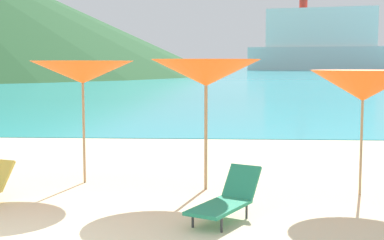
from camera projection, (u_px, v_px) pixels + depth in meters
The scene contains 7 objects.
ground_plane at pixel (131, 145), 16.42m from camera, with size 50.00×100.00×0.30m, color beige.
ocean_water at pixel (217, 68), 235.29m from camera, with size 650.00×440.00×0.02m, color #2DADBC.
umbrella_3 at pixel (83, 72), 10.41m from camera, with size 2.07×2.07×2.32m.
umbrella_4 at pixel (206, 73), 9.86m from camera, with size 2.11×2.11×2.35m.
umbrella_5 at pixel (363, 86), 9.43m from camera, with size 1.85×1.85×2.16m.
lounge_chair_2 at pixel (227, 199), 8.08m from camera, with size 1.15×1.55×0.71m.
cruise_ship at pixel (321, 43), 169.65m from camera, with size 44.43×17.73×21.88m.
Camera 1 is at (2.72, -6.13, 2.28)m, focal length 52.00 mm.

